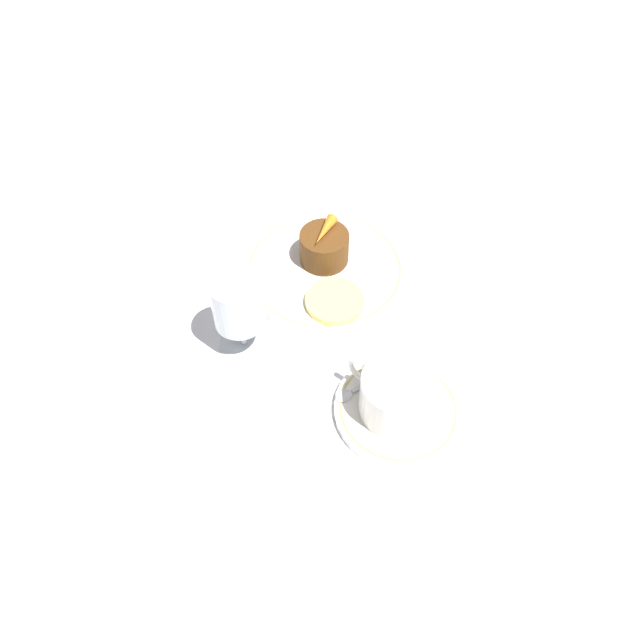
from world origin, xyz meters
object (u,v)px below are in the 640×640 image
object	(u,v)px
wine_glass	(238,306)
dessert_cake	(324,247)
coffee_cup	(397,394)
fork	(395,346)
dinner_plate	(325,270)

from	to	relation	value
wine_glass	dessert_cake	world-z (taller)	wine_glass
coffee_cup	fork	size ratio (longest dim) A/B	0.59
coffee_cup	dessert_cake	world-z (taller)	coffee_cup
coffee_cup	dessert_cake	bearing A→B (deg)	-32.70
dinner_plate	fork	bearing A→B (deg)	163.63
fork	wine_glass	bearing A→B (deg)	36.95
fork	dessert_cake	distance (m)	0.17
dinner_plate	fork	size ratio (longest dim) A/B	1.20
dinner_plate	coffee_cup	world-z (taller)	coffee_cup
dinner_plate	coffee_cup	distance (m)	0.24
coffee_cup	wine_glass	bearing A→B (deg)	10.01
dinner_plate	dessert_cake	distance (m)	0.03
dinner_plate	dessert_cake	world-z (taller)	dessert_cake
coffee_cup	dessert_cake	distance (m)	0.25
wine_glass	dessert_cake	bearing A→B (deg)	-88.51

